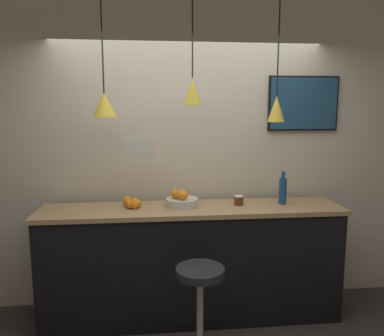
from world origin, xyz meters
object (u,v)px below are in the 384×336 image
at_px(bar_stool, 200,299).
at_px(mounted_tv, 303,104).
at_px(juice_bottle, 283,190).
at_px(spread_jar, 239,200).
at_px(fruit_bowl, 182,201).

relative_size(bar_stool, mounted_tv, 1.06).
distance_m(bar_stool, mounted_tv, 2.05).
xyz_separation_m(bar_stool, juice_bottle, (0.83, 0.62, 0.68)).
bearing_deg(spread_jar, mounted_tv, 23.22).
xyz_separation_m(bar_stool, fruit_bowl, (-0.09, 0.62, 0.61)).
height_order(bar_stool, mounted_tv, mounted_tv).
relative_size(spread_jar, mounted_tv, 0.12).
xyz_separation_m(juice_bottle, mounted_tv, (0.28, 0.29, 0.78)).
relative_size(fruit_bowl, juice_bottle, 0.94).
distance_m(fruit_bowl, spread_jar, 0.51).
height_order(juice_bottle, mounted_tv, mounted_tv).
xyz_separation_m(juice_bottle, spread_jar, (-0.41, -0.00, -0.08)).
bearing_deg(fruit_bowl, mounted_tv, 14.05).
bearing_deg(bar_stool, spread_jar, 55.67).
bearing_deg(mounted_tv, bar_stool, -140.42).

